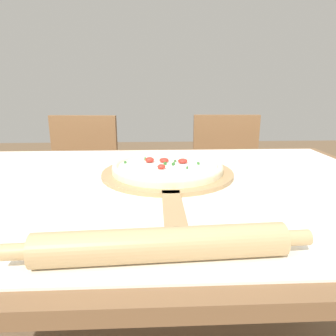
% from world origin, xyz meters
% --- Properties ---
extents(dining_table, '(1.50, 1.00, 0.78)m').
position_xyz_m(dining_table, '(0.00, 0.00, 0.68)').
color(dining_table, brown).
rests_on(dining_table, ground_plane).
extents(towel_cloth, '(1.42, 0.92, 0.00)m').
position_xyz_m(towel_cloth, '(0.00, 0.00, 0.78)').
color(towel_cloth, white).
rests_on(towel_cloth, dining_table).
extents(pizza_peel, '(0.41, 0.64, 0.01)m').
position_xyz_m(pizza_peel, '(0.06, 0.06, 0.79)').
color(pizza_peel, tan).
rests_on(pizza_peel, towel_cloth).
extents(pizza, '(0.34, 0.34, 0.04)m').
position_xyz_m(pizza, '(0.06, 0.08, 0.81)').
color(pizza, beige).
rests_on(pizza, pizza_peel).
extents(rolling_pin, '(0.49, 0.08, 0.05)m').
position_xyz_m(rolling_pin, '(0.03, -0.40, 0.81)').
color(rolling_pin, tan).
rests_on(rolling_pin, towel_cloth).
extents(chair_left, '(0.43, 0.43, 0.89)m').
position_xyz_m(chair_left, '(-0.40, 0.81, 0.52)').
color(chair_left, brown).
rests_on(chair_left, ground_plane).
extents(chair_right, '(0.42, 0.42, 0.89)m').
position_xyz_m(chair_right, '(0.43, 0.82, 0.52)').
color(chair_right, brown).
rests_on(chair_right, ground_plane).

